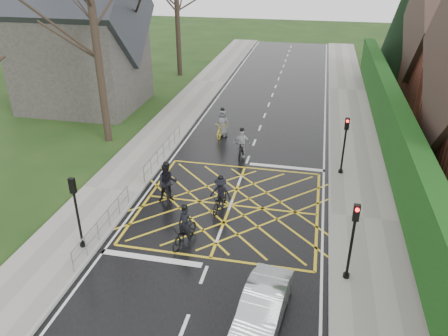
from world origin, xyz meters
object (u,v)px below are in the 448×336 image
at_px(car, 262,308).
at_px(cyclist_rear, 185,231).
at_px(cyclist_lead, 222,126).
at_px(cyclist_back, 167,186).
at_px(cyclist_mid, 220,197).
at_px(cyclist_front, 242,146).

bearing_deg(car, cyclist_rear, 142.70).
xyz_separation_m(cyclist_lead, car, (4.56, -14.98, -0.04)).
xyz_separation_m(cyclist_rear, car, (3.62, -3.55, 0.03)).
distance_m(cyclist_back, car, 8.48).
relative_size(cyclist_back, cyclist_mid, 1.18).
xyz_separation_m(cyclist_mid, cyclist_lead, (-1.77, 8.56, 0.03)).
xyz_separation_m(cyclist_rear, cyclist_back, (-1.75, 3.01, 0.20)).
xyz_separation_m(cyclist_rear, cyclist_lead, (-0.94, 11.43, 0.07)).
xyz_separation_m(cyclist_front, cyclist_lead, (-1.75, 2.89, -0.01)).
distance_m(cyclist_rear, cyclist_lead, 11.47).
bearing_deg(cyclist_front, cyclist_back, -114.45).
height_order(cyclist_rear, cyclist_front, cyclist_front).
height_order(cyclist_mid, car, cyclist_mid).
bearing_deg(cyclist_back, cyclist_mid, -23.22).
relative_size(cyclist_rear, car, 0.53).
height_order(cyclist_front, car, cyclist_front).
xyz_separation_m(cyclist_back, cyclist_front, (2.56, 5.54, -0.12)).
bearing_deg(cyclist_lead, cyclist_back, -91.48).
bearing_deg(cyclist_lead, car, -69.06).
relative_size(cyclist_front, car, 0.49).
bearing_deg(cyclist_front, cyclist_mid, -89.44).
distance_m(cyclist_back, cyclist_lead, 8.46).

